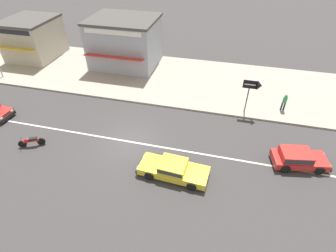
# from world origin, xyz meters

# --- Properties ---
(ground_plane) EXTENTS (160.00, 160.00, 0.00)m
(ground_plane) POSITION_xyz_m (0.00, 0.00, 0.00)
(ground_plane) COLOR #383535
(lane_centre_stripe) EXTENTS (50.40, 0.14, 0.01)m
(lane_centre_stripe) POSITION_xyz_m (0.00, 0.00, 0.00)
(lane_centre_stripe) COLOR silver
(lane_centre_stripe) RESTS_ON ground
(kerb_strip) EXTENTS (68.00, 10.00, 0.15)m
(kerb_strip) POSITION_xyz_m (0.00, 9.95, 0.07)
(kerb_strip) COLOR #9E9384
(kerb_strip) RESTS_ON ground
(hatchback_red_0) EXTENTS (3.73, 2.16, 1.10)m
(hatchback_red_0) POSITION_xyz_m (11.45, 0.54, 0.59)
(hatchback_red_0) COLOR red
(hatchback_red_0) RESTS_ON ground
(sedan_yellow_4) EXTENTS (4.53, 1.98, 1.06)m
(sedan_yellow_4) POSITION_xyz_m (3.76, -2.30, 0.53)
(sedan_yellow_4) COLOR yellow
(sedan_yellow_4) RESTS_ON ground
(motorcycle_0) EXTENTS (1.67, 0.98, 0.80)m
(motorcycle_0) POSITION_xyz_m (-6.63, -2.07, 0.42)
(motorcycle_0) COLOR black
(motorcycle_0) RESTS_ON ground
(arrow_signboard) EXTENTS (1.43, 0.74, 2.96)m
(arrow_signboard) POSITION_xyz_m (8.53, 5.66, 2.62)
(arrow_signboard) COLOR #4C4C51
(arrow_signboard) RESTS_ON kerb_strip
(pedestrian_near_clock) EXTENTS (0.34, 0.34, 1.54)m
(pedestrian_near_clock) POSITION_xyz_m (11.08, 6.72, 1.04)
(pedestrian_near_clock) COLOR #232838
(pedestrian_near_clock) RESTS_ON kerb_strip
(shopfront_corner_warung) EXTENTS (4.97, 6.30, 4.22)m
(shopfront_corner_warung) POSITION_xyz_m (-15.60, 11.49, 2.27)
(shopfront_corner_warung) COLOR #B2A893
(shopfront_corner_warung) RESTS_ON kerb_strip
(shopfront_mid_block) EXTENTS (6.83, 6.37, 4.89)m
(shopfront_mid_block) POSITION_xyz_m (-4.80, 12.06, 2.60)
(shopfront_mid_block) COLOR #999EA8
(shopfront_mid_block) RESTS_ON kerb_strip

